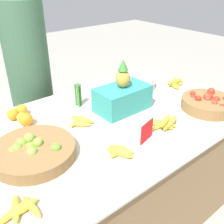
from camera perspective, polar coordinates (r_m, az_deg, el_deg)
name	(u,v)px	position (r m, az deg, el deg)	size (l,w,h in m)	color
ground_plane	(112,208)	(2.14, 0.00, -20.16)	(12.00, 12.00, 0.00)	#A39E93
market_table	(112,168)	(1.86, 0.00, -12.11)	(1.79, 1.10, 0.79)	olive
lime_bowl	(34,151)	(1.36, -16.70, -8.18)	(0.41, 0.41, 0.10)	olive
tomato_basket	(208,103)	(1.85, 20.24, 1.83)	(0.35, 0.35, 0.11)	olive
orange_pile	(21,116)	(1.69, -19.16, -0.75)	(0.13, 0.22, 0.08)	orange
metal_bowl	(137,82)	(2.05, 5.37, 6.49)	(0.28, 0.28, 0.10)	silver
price_sign	(147,131)	(1.42, 7.63, -4.19)	(0.12, 0.03, 0.11)	red
produce_crate	(123,96)	(1.70, 2.31, 3.46)	(0.35, 0.21, 0.34)	teal
veg_bundle	(78,95)	(1.77, -7.31, 3.65)	(0.04, 0.05, 0.16)	#4C8E42
banana_bunch_back_center	(20,209)	(1.12, -19.31, -19.31)	(0.18, 0.17, 0.04)	gold
banana_bunch_front_left	(81,121)	(1.59, -6.83, -1.95)	(0.15, 0.17, 0.03)	gold
banana_bunch_middle_right	(120,151)	(1.33, 1.86, -8.57)	(0.13, 0.17, 0.04)	gold
banana_bunch_front_center	(165,123)	(1.57, 11.53, -2.41)	(0.20, 0.15, 0.06)	gold
banana_bunch_middle_left	(175,83)	(2.15, 13.51, 6.18)	(0.18, 0.16, 0.06)	gold
vendor_person	(32,89)	(2.26, -17.06, 4.81)	(0.33, 0.33, 1.62)	#385B42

